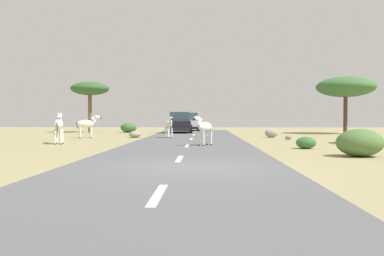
# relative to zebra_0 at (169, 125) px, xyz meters

# --- Properties ---
(ground_plane) EXTENTS (90.00, 90.00, 0.00)m
(ground_plane) POSITION_rel_zebra_0_xyz_m (1.88, -15.38, -0.87)
(ground_plane) COLOR #998E60
(road) EXTENTS (6.00, 64.00, 0.05)m
(road) POSITION_rel_zebra_0_xyz_m (1.46, -15.38, -0.85)
(road) COLOR #56595B
(road) RESTS_ON ground_plane
(lane_markings) EXTENTS (0.16, 56.00, 0.01)m
(lane_markings) POSITION_rel_zebra_0_xyz_m (1.46, -16.38, -0.82)
(lane_markings) COLOR silver
(lane_markings) RESTS_ON road
(zebra_0) EXTENTS (0.73, 1.40, 1.38)m
(zebra_0) POSITION_rel_zebra_0_xyz_m (0.00, 0.00, 0.00)
(zebra_0) COLOR silver
(zebra_0) RESTS_ON road
(zebra_1) EXTENTS (0.68, 1.68, 1.60)m
(zebra_1) POSITION_rel_zebra_0_xyz_m (-5.11, -5.46, 0.08)
(zebra_1) COLOR silver
(zebra_1) RESTS_ON ground_plane
(zebra_2) EXTENTS (1.01, 1.31, 1.39)m
(zebra_2) POSITION_rel_zebra_0_xyz_m (2.23, -7.11, 0.01)
(zebra_2) COLOR silver
(zebra_2) RESTS_ON road
(zebra_3) EXTENTS (1.53, 0.84, 1.52)m
(zebra_3) POSITION_rel_zebra_0_xyz_m (-5.32, 0.36, 0.04)
(zebra_3) COLOR silver
(zebra_3) RESTS_ON ground_plane
(car_0) EXTENTS (2.24, 4.45, 1.74)m
(car_0) POSITION_rel_zebra_0_xyz_m (0.13, 9.10, -0.02)
(car_0) COLOR black
(car_0) RESTS_ON road
(car_1) EXTENTS (2.18, 4.42, 1.74)m
(car_1) POSITION_rel_zebra_0_xyz_m (0.73, 14.49, -0.02)
(car_1) COLOR silver
(car_1) RESTS_ON road
(tree_1) EXTENTS (3.35, 3.35, 4.47)m
(tree_1) POSITION_rel_zebra_0_xyz_m (-7.89, 10.38, 2.95)
(tree_1) COLOR brown
(tree_1) RESTS_ON ground_plane
(tree_2) EXTENTS (4.71, 4.71, 4.64)m
(tree_2) POSITION_rel_zebra_0_xyz_m (13.74, 8.09, 2.92)
(tree_2) COLOR #4C3823
(tree_2) RESTS_ON ground_plane
(bush_1) EXTENTS (1.59, 1.43, 0.95)m
(bush_1) POSITION_rel_zebra_0_xyz_m (7.55, -11.89, -0.40)
(bush_1) COLOR #4C7038
(bush_1) RESTS_ON ground_plane
(bush_3) EXTENTS (0.86, 0.77, 0.51)m
(bush_3) POSITION_rel_zebra_0_xyz_m (6.59, -8.33, -0.62)
(bush_3) COLOR #386633
(bush_3) RESTS_ON ground_plane
(bush_4) EXTENTS (1.42, 1.28, 0.85)m
(bush_4) POSITION_rel_zebra_0_xyz_m (-4.47, 10.45, -0.45)
(bush_4) COLOR #386633
(bush_4) RESTS_ON ground_plane
(rock_0) EXTENTS (0.79, 0.77, 0.43)m
(rock_0) POSITION_rel_zebra_0_xyz_m (-2.36, 1.23, -0.66)
(rock_0) COLOR gray
(rock_0) RESTS_ON ground_plane
(rock_1) EXTENTS (0.39, 0.28, 0.26)m
(rock_1) POSITION_rel_zebra_0_xyz_m (7.29, -1.08, -0.74)
(rock_1) COLOR gray
(rock_1) RESTS_ON ground_plane
(rock_2) EXTENTS (0.87, 0.63, 0.57)m
(rock_2) POSITION_rel_zebra_0_xyz_m (6.71, 1.67, -0.59)
(rock_2) COLOR gray
(rock_2) RESTS_ON ground_plane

